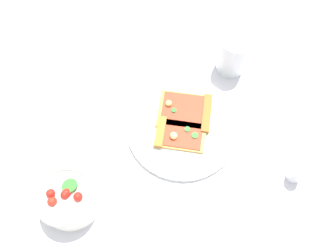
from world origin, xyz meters
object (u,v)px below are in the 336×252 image
at_px(pizza_slice_far, 177,134).
at_px(salad_bowl, 69,199).
at_px(plate, 182,126).
at_px(pizza_slice_near, 188,111).
at_px(paper_napkin, 60,97).
at_px(soda_glass, 233,56).
at_px(pepper_shaker, 297,173).

xyz_separation_m(pizza_slice_far, salad_bowl, (-0.11, 0.26, 0.02)).
xyz_separation_m(plate, pizza_slice_near, (0.03, -0.02, 0.01)).
bearing_deg(pizza_slice_near, paper_napkin, 70.44).
xyz_separation_m(plate, soda_glass, (0.15, -0.16, 0.04)).
bearing_deg(soda_glass, pizza_slice_far, 134.01).
xyz_separation_m(pizza_slice_near, pepper_shaker, (-0.20, -0.20, 0.01)).
xyz_separation_m(salad_bowl, soda_glass, (0.28, -0.43, 0.01)).
xyz_separation_m(pizza_slice_near, soda_glass, (0.12, -0.14, 0.03)).
relative_size(pizza_slice_near, salad_bowl, 1.23).
relative_size(soda_glass, paper_napkin, 0.94).
distance_m(plate, salad_bowl, 0.31).
bearing_deg(soda_glass, paper_napkin, 90.92).
distance_m(pizza_slice_near, pepper_shaker, 0.29).
bearing_deg(pepper_shaker, soda_glass, 11.50).
bearing_deg(salad_bowl, pepper_shaker, -94.03).
bearing_deg(pizza_slice_near, salad_bowl, 119.23).
distance_m(pizza_slice_far, soda_glass, 0.25).
bearing_deg(pizza_slice_near, plate, 148.46).
bearing_deg(pepper_shaker, salad_bowl, 85.97).
bearing_deg(salad_bowl, plate, -64.19).
xyz_separation_m(pizza_slice_near, salad_bowl, (-0.16, 0.29, 0.02)).
relative_size(pizza_slice_far, pepper_shaker, 2.05).
xyz_separation_m(soda_glass, pepper_shaker, (-0.32, -0.06, -0.02)).
distance_m(pizza_slice_near, pizza_slice_far, 0.07).
bearing_deg(paper_napkin, pizza_slice_far, -121.30).
height_order(plate, pepper_shaker, pepper_shaker).
bearing_deg(pizza_slice_far, paper_napkin, 58.70).
xyz_separation_m(pizza_slice_far, soda_glass, (0.17, -0.18, 0.03)).
xyz_separation_m(pizza_slice_far, pepper_shaker, (-0.15, -0.24, 0.01)).
xyz_separation_m(soda_glass, paper_napkin, (-0.01, 0.45, -0.05)).
distance_m(plate, paper_napkin, 0.32).
bearing_deg(pepper_shaker, plate, 53.06).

